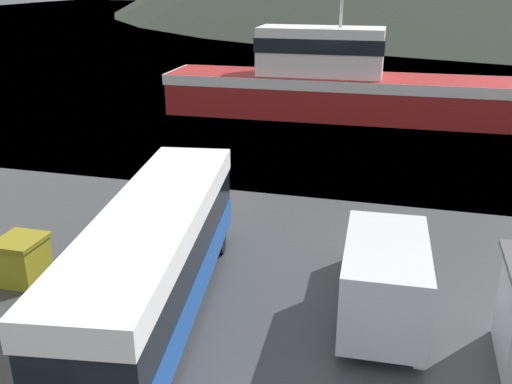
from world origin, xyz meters
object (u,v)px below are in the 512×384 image
at_px(delivery_van, 384,273).
at_px(fishing_boat, 349,85).
at_px(tour_bus, 156,255).
at_px(storage_bin, 22,259).

relative_size(delivery_van, fishing_boat, 0.23).
height_order(tour_bus, storage_bin, tour_bus).
bearing_deg(storage_bin, tour_bus, -6.73).
distance_m(tour_bus, storage_bin, 5.01).
xyz_separation_m(delivery_van, fishing_boat, (-3.60, 23.94, 0.86)).
xyz_separation_m(tour_bus, storage_bin, (-4.85, 0.57, -1.10)).
relative_size(tour_bus, storage_bin, 7.80).
bearing_deg(tour_bus, fishing_boat, 75.67).
distance_m(tour_bus, delivery_van, 6.38).
distance_m(fishing_boat, storage_bin, 26.00).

